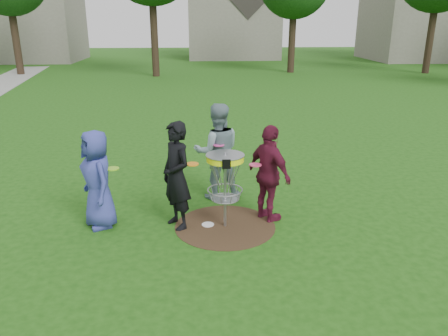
{
  "coord_description": "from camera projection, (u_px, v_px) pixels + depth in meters",
  "views": [
    {
      "loc": [
        -0.47,
        -7.03,
        3.53
      ],
      "look_at": [
        0.0,
        0.3,
        1.0
      ],
      "focal_mm": 35.0,
      "sensor_mm": 36.0,
      "label": 1
    }
  ],
  "objects": [
    {
      "name": "ground",
      "position": [
        225.0,
        226.0,
        7.81
      ],
      "size": [
        100.0,
        100.0,
        0.0
      ],
      "primitive_type": "plane",
      "color": "#19470F",
      "rests_on": "ground"
    },
    {
      "name": "dirt_patch",
      "position": [
        225.0,
        226.0,
        7.81
      ],
      "size": [
        1.8,
        1.8,
        0.01
      ],
      "primitive_type": "cylinder",
      "color": "#47331E",
      "rests_on": "ground"
    },
    {
      "name": "player_blue",
      "position": [
        98.0,
        179.0,
        7.58
      ],
      "size": [
        0.91,
        1.02,
        1.76
      ],
      "primitive_type": "imported",
      "rotation": [
        0.0,
        0.0,
        -1.05
      ],
      "color": "#363E95",
      "rests_on": "ground"
    },
    {
      "name": "player_black",
      "position": [
        176.0,
        176.0,
        7.51
      ],
      "size": [
        0.75,
        0.83,
        1.91
      ],
      "primitive_type": "imported",
      "rotation": [
        0.0,
        0.0,
        -1.02
      ],
      "color": "black",
      "rests_on": "ground"
    },
    {
      "name": "player_grey",
      "position": [
        217.0,
        152.0,
        8.77
      ],
      "size": [
        1.01,
        0.82,
        1.97
      ],
      "primitive_type": "imported",
      "rotation": [
        0.0,
        0.0,
        3.22
      ],
      "color": "gray",
      "rests_on": "ground"
    },
    {
      "name": "player_maroon",
      "position": [
        269.0,
        174.0,
        7.8
      ],
      "size": [
        0.92,
        1.12,
        1.78
      ],
      "primitive_type": "imported",
      "rotation": [
        0.0,
        0.0,
        2.12
      ],
      "color": "maroon",
      "rests_on": "ground"
    },
    {
      "name": "disc_on_grass",
      "position": [
        208.0,
        225.0,
        7.85
      ],
      "size": [
        0.22,
        0.22,
        0.02
      ],
      "primitive_type": "cylinder",
      "color": "white",
      "rests_on": "ground"
    },
    {
      "name": "disc_golf_basket",
      "position": [
        225.0,
        173.0,
        7.48
      ],
      "size": [
        0.66,
        0.67,
        1.38
      ],
      "color": "#9EA0A5",
      "rests_on": "ground"
    },
    {
      "name": "held_discs",
      "position": [
        196.0,
        160.0,
        7.76
      ],
      "size": [
        2.69,
        1.26,
        0.15
      ],
      "color": "#89DA18",
      "rests_on": "ground"
    },
    {
      "name": "house_row",
      "position": [
        255.0,
        10.0,
        37.95
      ],
      "size": [
        44.5,
        10.65,
        11.62
      ],
      "color": "gray",
      "rests_on": "ground"
    }
  ]
}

